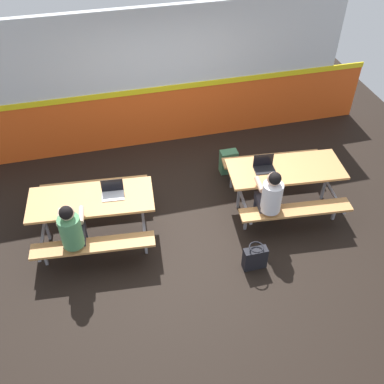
% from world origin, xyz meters
% --- Properties ---
extents(ground_plane, '(10.00, 10.00, 0.02)m').
position_xyz_m(ground_plane, '(0.00, 0.00, -0.01)').
color(ground_plane, black).
extents(accent_backdrop, '(8.00, 0.14, 2.60)m').
position_xyz_m(accent_backdrop, '(0.00, 2.27, 1.25)').
color(accent_backdrop, '#E55119').
rests_on(accent_backdrop, ground).
extents(picnic_table_left, '(1.87, 1.70, 0.74)m').
position_xyz_m(picnic_table_left, '(-1.51, 0.03, 0.57)').
color(picnic_table_left, tan).
rests_on(picnic_table_left, ground).
extents(picnic_table_right, '(1.87, 1.70, 0.74)m').
position_xyz_m(picnic_table_right, '(1.51, 0.00, 0.57)').
color(picnic_table_right, tan).
rests_on(picnic_table_right, ground).
extents(student_nearer, '(0.39, 0.53, 1.21)m').
position_xyz_m(student_nearer, '(-1.81, -0.50, 0.71)').
color(student_nearer, '#2D2D38').
rests_on(student_nearer, ground).
extents(student_further, '(0.39, 0.53, 1.21)m').
position_xyz_m(student_further, '(1.05, -0.51, 0.71)').
color(student_further, '#2D2D38').
rests_on(student_further, ground).
extents(laptop_silver, '(0.34, 0.25, 0.22)m').
position_xyz_m(laptop_silver, '(-1.19, 0.04, 0.79)').
color(laptop_silver, silver).
rests_on(laptop_silver, picnic_table_left).
extents(laptop_dark, '(0.34, 0.25, 0.22)m').
position_xyz_m(laptop_dark, '(1.17, 0.07, 0.79)').
color(laptop_dark, black).
rests_on(laptop_dark, picnic_table_right).
extents(backpack_dark, '(0.30, 0.22, 0.44)m').
position_xyz_m(backpack_dark, '(0.92, 1.01, 0.22)').
color(backpack_dark, '#3F724C').
rests_on(backpack_dark, ground).
extents(tote_bag_bright, '(0.34, 0.21, 0.43)m').
position_xyz_m(tote_bag_bright, '(0.63, -1.17, 0.19)').
color(tote_bag_bright, black).
rests_on(tote_bag_bright, ground).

